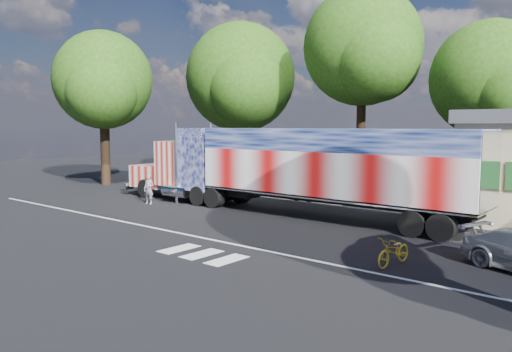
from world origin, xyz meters
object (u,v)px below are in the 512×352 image
Objects in this scene: coach_bus at (271,166)px; woman at (149,189)px; tree_w_a at (104,81)px; tree_ne_a at (492,79)px; semi_truck at (285,167)px; bicycle at (394,251)px; tree_nw_a at (242,78)px; tree_n_mid at (364,47)px.

coach_bus is 8.39m from woman.
tree_ne_a is (23.47, 13.75, -0.30)m from tree_w_a.
semi_truck is 1.92× the size of tree_ne_a.
bicycle is 0.16× the size of tree_ne_a.
bicycle is (13.52, -10.84, -1.37)m from coach_bus.
tree_w_a is (-17.64, 1.12, 5.42)m from semi_truck.
semi_truck is at bearing 152.57° from bicycle.
tree_w_a is at bearing 176.36° from semi_truck.
semi_truck is 1.80× the size of coach_bus.
woman is 0.15× the size of tree_ne_a.
tree_w_a is (-26.14, 6.72, 7.35)m from bicycle.
tree_nw_a reaches higher than woman.
woman is (-2.79, -7.86, -0.97)m from coach_bus.
bicycle is 27.98m from tree_w_a.
tree_ne_a reaches higher than semi_truck.
tree_w_a is 1.01× the size of tree_ne_a.
tree_n_mid is at bearing 43.58° from tree_w_a.
semi_truck is 17.10m from tree_n_mid.
bicycle is 21.82m from tree_ne_a.
tree_nw_a is 1.21× the size of tree_ne_a.
bicycle is at bearing -25.48° from woman.
coach_bus is at bearing 133.73° from semi_truck.
tree_nw_a reaches higher than semi_truck.
tree_n_mid reaches higher than tree_nw_a.
woman is at bearing -127.97° from tree_ne_a.
tree_nw_a reaches higher than bicycle.
tree_n_mid reaches higher than tree_w_a.
woman is 20.29m from tree_n_mid.
tree_n_mid reaches higher than woman.
coach_bus is 12.91m from tree_n_mid.
semi_truck is 12.69× the size of woman.
bicycle is 0.12× the size of tree_n_mid.
tree_n_mid reaches higher than tree_ne_a.
woman is 16.59m from bicycle.
semi_truck reaches higher than woman.
tree_nw_a is at bearing -177.58° from tree_ne_a.
semi_truck is 16.78m from tree_ne_a.
semi_truck is 1.90× the size of tree_w_a.
bicycle is 0.13× the size of tree_nw_a.
bicycle is at bearing -33.36° from semi_truck.
semi_truck is 10.37m from bicycle.
bicycle is at bearing -59.63° from tree_n_mid.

